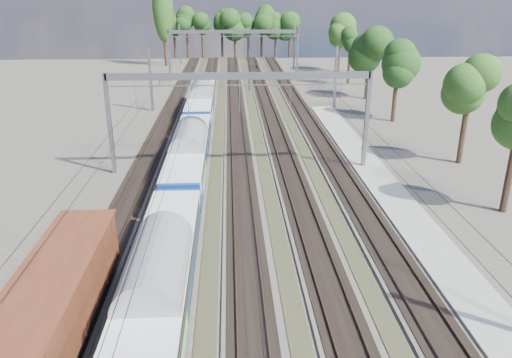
{
  "coord_description": "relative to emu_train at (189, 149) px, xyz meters",
  "views": [
    {
      "loc": [
        -0.88,
        -13.46,
        15.73
      ],
      "look_at": [
        0.94,
        20.36,
        2.8
      ],
      "focal_mm": 35.0,
      "sensor_mm": 36.0,
      "label": 1
    }
  ],
  "objects": [
    {
      "name": "signal_near",
      "position": [
        6.89,
        39.89,
        0.89
      ],
      "size": [
        0.36,
        0.33,
        5.59
      ],
      "rotation": [
        0.0,
        0.0,
        -0.08
      ],
      "color": "black",
      "rests_on": "ground"
    },
    {
      "name": "track_bed",
      "position": [
        4.5,
        16.46,
        -2.54
      ],
      "size": [
        21.0,
        130.0,
        0.34
      ],
      "color": "#47423A",
      "rests_on": "ground"
    },
    {
      "name": "tree_belt",
      "position": [
        11.74,
        62.8,
        5.55
      ],
      "size": [
        39.32,
        99.65,
        12.29
      ],
      "color": "black",
      "rests_on": "ground"
    },
    {
      "name": "platform",
      "position": [
        16.5,
        -8.54,
        -2.49
      ],
      "size": [
        3.0,
        70.0,
        0.3
      ],
      "primitive_type": "cube",
      "color": "gray",
      "rests_on": "ground"
    },
    {
      "name": "emu_train",
      "position": [
        0.0,
        0.0,
        0.0
      ],
      "size": [
        3.07,
        64.92,
        4.49
      ],
      "color": "black",
      "rests_on": "ground"
    },
    {
      "name": "worker",
      "position": [
        9.44,
        63.47,
        -1.68
      ],
      "size": [
        0.66,
        0.81,
        1.93
      ],
      "primitive_type": "imported",
      "rotation": [
        0.0,
        0.0,
        1.25
      ],
      "color": "black",
      "rests_on": "ground"
    },
    {
      "name": "catenary",
      "position": [
        4.83,
        24.15,
        3.76
      ],
      "size": [
        25.65,
        130.0,
        9.0
      ],
      "color": "slate",
      "rests_on": "ground"
    },
    {
      "name": "freight_boxcar",
      "position": [
        -4.5,
        -23.14,
        -0.3
      ],
      "size": [
        3.08,
        14.89,
        3.84
      ],
      "color": "black",
      "rests_on": "ground"
    },
    {
      "name": "signal_far",
      "position": [
        17.37,
        64.66,
        1.47
      ],
      "size": [
        0.47,
        0.44,
        6.51
      ],
      "rotation": [
        0.0,
        0.0,
        0.42
      ],
      "color": "black",
      "rests_on": "ground"
    },
    {
      "name": "poplar",
      "position": [
        -10.0,
        69.46,
        9.25
      ],
      "size": [
        4.4,
        4.4,
        19.04
      ],
      "color": "black",
      "rests_on": "ground"
    }
  ]
}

